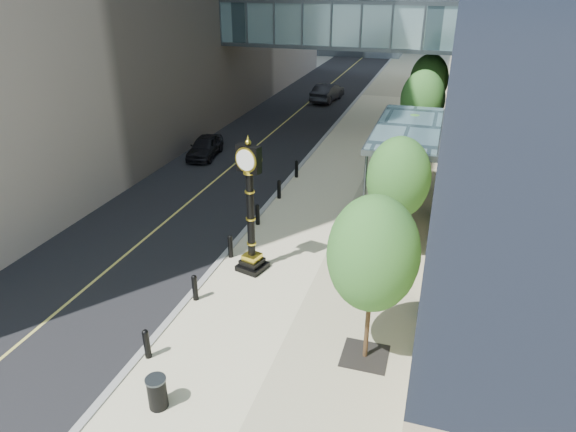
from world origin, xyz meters
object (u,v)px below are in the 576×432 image
object	(u,v)px
car_near	(205,147)
car_far	(327,92)
pedestrian	(392,197)
trash_bin	(157,393)
street_clock	(251,216)

from	to	relation	value
car_near	car_far	world-z (taller)	car_far
car_near	car_far	distance (m)	18.16
pedestrian	car_near	xyz separation A→B (m)	(-12.38, 5.34, -0.30)
trash_bin	car_far	world-z (taller)	car_far
street_clock	car_far	bearing A→B (deg)	113.09
street_clock	pedestrian	world-z (taller)	street_clock
street_clock	pedestrian	distance (m)	8.28
street_clock	pedestrian	xyz separation A→B (m)	(4.57, 6.77, -1.37)
trash_bin	car_near	xyz separation A→B (m)	(-7.93, 19.52, 0.17)
car_near	pedestrian	bearing A→B (deg)	-30.84
street_clock	car_near	xyz separation A→B (m)	(-7.81, 12.11, -1.68)
street_clock	car_near	bearing A→B (deg)	138.26
street_clock	car_near	distance (m)	14.50
pedestrian	car_near	size ratio (longest dim) A/B	0.48
trash_bin	street_clock	bearing A→B (deg)	90.93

